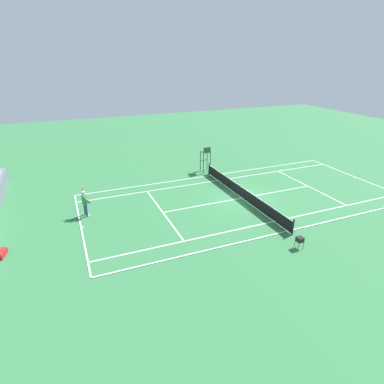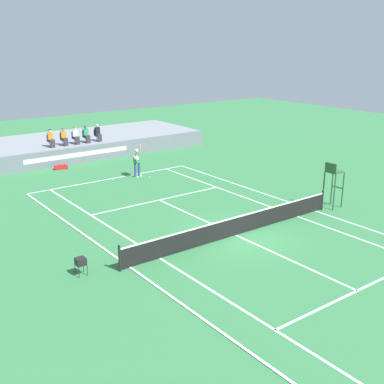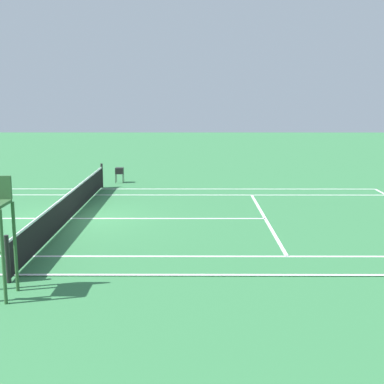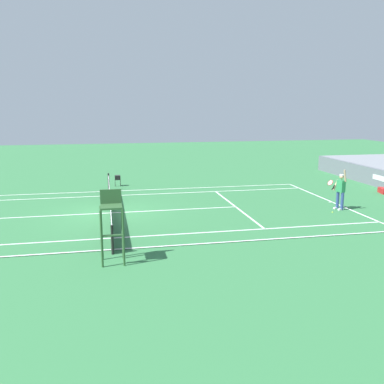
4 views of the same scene
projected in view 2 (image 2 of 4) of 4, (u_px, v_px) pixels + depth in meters
name	position (u px, v px, depth m)	size (l,w,h in m)	color
ground_plane	(236.00, 236.00, 22.15)	(80.00, 80.00, 0.00)	#337542
court	(236.00, 236.00, 22.15)	(11.08, 23.88, 0.03)	#337542
net	(237.00, 225.00, 22.00)	(11.98, 0.10, 1.07)	black
barrier_wall	(78.00, 155.00, 35.08)	(22.46, 0.25, 1.17)	slate
bleacher_platform	(58.00, 147.00, 37.92)	(22.46, 7.19, 1.17)	gray
spectator_seated_0	(51.00, 139.00, 34.75)	(0.44, 0.60, 1.26)	#474C56
spectator_seated_1	(64.00, 137.00, 35.31)	(0.44, 0.60, 1.26)	#474C56
spectator_seated_2	(76.00, 136.00, 35.83)	(0.44, 0.60, 1.26)	#474C56
spectator_seated_3	(86.00, 135.00, 36.31)	(0.44, 0.60, 1.26)	#474C56
spectator_seated_4	(98.00, 133.00, 36.84)	(0.44, 0.60, 1.26)	#474C56
tennis_player	(137.00, 162.00, 31.45)	(0.74, 0.75, 2.08)	navy
tennis_ball	(150.00, 177.00, 31.54)	(0.07, 0.07, 0.07)	#D1E533
umpire_chair	(333.00, 179.00, 25.52)	(0.77, 0.77, 2.44)	#2D562D
equipment_bag	(61.00, 167.00, 33.53)	(0.95, 0.53, 0.32)	red
ball_hopper	(81.00, 261.00, 18.29)	(0.36, 0.36, 0.70)	black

